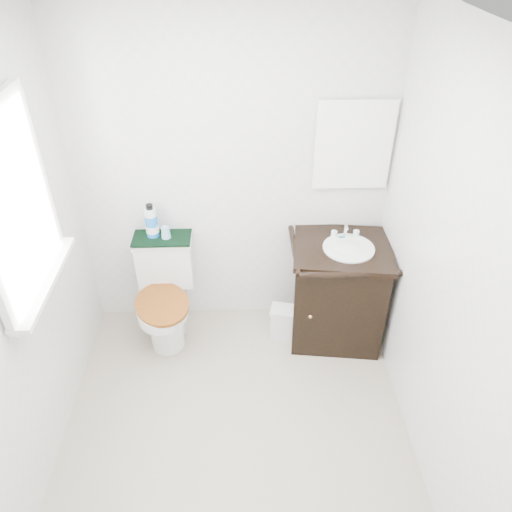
{
  "coord_description": "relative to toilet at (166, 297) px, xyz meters",
  "views": [
    {
      "loc": [
        0.06,
        -1.94,
        2.77
      ],
      "look_at": [
        0.15,
        0.75,
        0.86
      ],
      "focal_mm": 35.0,
      "sensor_mm": 36.0,
      "label": 1
    }
  ],
  "objects": [
    {
      "name": "window",
      "position": [
        -0.55,
        -0.72,
        1.2
      ],
      "size": [
        0.02,
        0.7,
        0.9
      ],
      "primitive_type": "cube",
      "color": "white",
      "rests_on": "wall_left"
    },
    {
      "name": "trash_bin",
      "position": [
        0.88,
        -0.08,
        -0.21
      ],
      "size": [
        0.22,
        0.19,
        0.27
      ],
      "color": "silver",
      "rests_on": "floor"
    },
    {
      "name": "floor",
      "position": [
        0.52,
        -0.97,
        -0.35
      ],
      "size": [
        2.4,
        2.4,
        0.0
      ],
      "primitive_type": "plane",
      "color": "#A69A86",
      "rests_on": "ground"
    },
    {
      "name": "toilet",
      "position": [
        0.0,
        0.0,
        0.0
      ],
      "size": [
        0.48,
        0.67,
        0.79
      ],
      "color": "white",
      "rests_on": "floor"
    },
    {
      "name": "towel",
      "position": [
        -0.0,
        0.12,
        0.45
      ],
      "size": [
        0.42,
        0.22,
        0.02
      ],
      "primitive_type": "cube",
      "color": "black",
      "rests_on": "toilet"
    },
    {
      "name": "mouthwash_bottle",
      "position": [
        -0.06,
        0.14,
        0.58
      ],
      "size": [
        0.09,
        0.09,
        0.26
      ],
      "color": "blue",
      "rests_on": "towel"
    },
    {
      "name": "wall_left",
      "position": [
        -0.58,
        -0.97,
        0.85
      ],
      "size": [
        0.0,
        2.4,
        2.4
      ],
      "primitive_type": "plane",
      "rotation": [
        1.57,
        0.0,
        1.57
      ],
      "color": "silver",
      "rests_on": "ground"
    },
    {
      "name": "ceiling",
      "position": [
        0.52,
        -0.97,
        2.05
      ],
      "size": [
        2.4,
        2.4,
        0.0
      ],
      "primitive_type": "plane",
      "rotation": [
        3.14,
        0.0,
        0.0
      ],
      "color": "white",
      "rests_on": "wall_back"
    },
    {
      "name": "wall_back",
      "position": [
        0.52,
        0.23,
        0.85
      ],
      "size": [
        2.4,
        0.0,
        2.4
      ],
      "primitive_type": "plane",
      "rotation": [
        1.57,
        0.0,
        0.0
      ],
      "color": "silver",
      "rests_on": "ground"
    },
    {
      "name": "soap_bar",
      "position": [
        1.29,
        0.04,
        0.48
      ],
      "size": [
        0.06,
        0.04,
        0.02
      ],
      "primitive_type": "ellipsoid",
      "color": "#176373",
      "rests_on": "vanity"
    },
    {
      "name": "wall_right",
      "position": [
        1.62,
        -0.97,
        0.85
      ],
      "size": [
        0.0,
        2.4,
        2.4
      ],
      "primitive_type": "plane",
      "rotation": [
        1.57,
        0.0,
        -1.57
      ],
      "color": "silver",
      "rests_on": "ground"
    },
    {
      "name": "cup",
      "position": [
        0.03,
        0.12,
        0.5
      ],
      "size": [
        0.07,
        0.07,
        0.09
      ],
      "primitive_type": "cone",
      "color": "#7FABD0",
      "rests_on": "towel"
    },
    {
      "name": "mirror",
      "position": [
        1.33,
        0.21,
        1.1
      ],
      "size": [
        0.5,
        0.02,
        0.6
      ],
      "primitive_type": "cube",
      "color": "silver",
      "rests_on": "wall_back"
    },
    {
      "name": "vanity",
      "position": [
        1.29,
        -0.06,
        0.09
      ],
      "size": [
        0.75,
        0.66,
        0.92
      ],
      "color": "black",
      "rests_on": "floor"
    }
  ]
}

